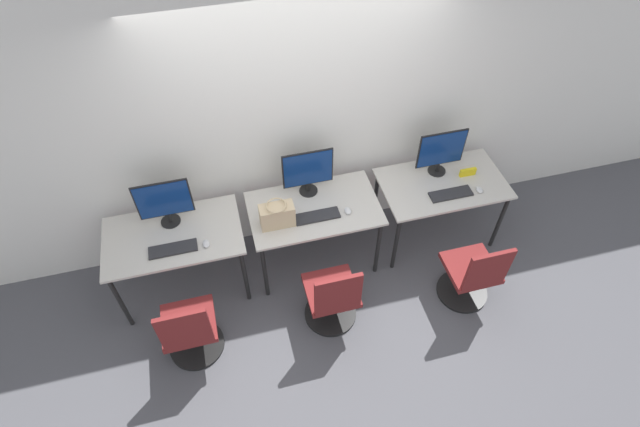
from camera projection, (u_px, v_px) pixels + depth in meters
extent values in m
plane|color=#4C4C51|center=(324.00, 286.00, 4.86)|extent=(20.00, 20.00, 0.00)
cube|color=silver|center=(300.00, 119.00, 4.34)|extent=(12.00, 0.05, 2.80)
cube|color=#BCB7AD|center=(172.00, 236.00, 4.31)|extent=(1.18, 0.71, 0.02)
cylinder|color=black|center=(121.00, 302.00, 4.31)|extent=(0.04, 0.04, 0.73)
cylinder|color=black|center=(245.00, 276.00, 4.49)|extent=(0.04, 0.04, 0.73)
cylinder|color=black|center=(121.00, 248.00, 4.70)|extent=(0.04, 0.04, 0.73)
cylinder|color=black|center=(235.00, 226.00, 4.88)|extent=(0.04, 0.04, 0.73)
cylinder|color=black|center=(171.00, 221.00, 4.40)|extent=(0.17, 0.17, 0.01)
cylinder|color=black|center=(170.00, 217.00, 4.36)|extent=(0.04, 0.04, 0.09)
cube|color=black|center=(163.00, 199.00, 4.19)|extent=(0.46, 0.01, 0.38)
cube|color=navy|center=(164.00, 200.00, 4.19)|extent=(0.44, 0.01, 0.36)
cube|color=#262628|center=(173.00, 249.00, 4.19)|extent=(0.40, 0.13, 0.02)
ellipsoid|color=silver|center=(206.00, 244.00, 4.22)|extent=(0.06, 0.09, 0.03)
cylinder|color=black|center=(197.00, 345.00, 4.43)|extent=(0.48, 0.48, 0.03)
cylinder|color=black|center=(193.00, 335.00, 4.28)|extent=(0.04, 0.04, 0.35)
cube|color=maroon|center=(189.00, 323.00, 4.14)|extent=(0.44, 0.44, 0.05)
cube|color=maroon|center=(185.00, 330.00, 3.82)|extent=(0.40, 0.04, 0.44)
cube|color=#BCB7AD|center=(314.00, 209.00, 4.52)|extent=(1.18, 0.71, 0.02)
cylinder|color=black|center=(265.00, 272.00, 4.52)|extent=(0.04, 0.04, 0.73)
cylinder|color=black|center=(378.00, 248.00, 4.70)|extent=(0.04, 0.04, 0.73)
cylinder|color=black|center=(254.00, 223.00, 4.91)|extent=(0.04, 0.04, 0.73)
cylinder|color=black|center=(359.00, 202.00, 5.09)|extent=(0.04, 0.04, 0.73)
cylinder|color=black|center=(308.00, 191.00, 4.65)|extent=(0.17, 0.17, 0.01)
cylinder|color=black|center=(308.00, 187.00, 4.61)|extent=(0.04, 0.04, 0.09)
cube|color=black|center=(308.00, 169.00, 4.44)|extent=(0.46, 0.01, 0.38)
cube|color=navy|center=(308.00, 169.00, 4.44)|extent=(0.44, 0.01, 0.36)
cube|color=#262628|center=(317.00, 216.00, 4.43)|extent=(0.40, 0.13, 0.02)
ellipsoid|color=silver|center=(348.00, 211.00, 4.47)|extent=(0.06, 0.09, 0.03)
cylinder|color=black|center=(330.00, 313.00, 4.64)|extent=(0.48, 0.48, 0.03)
cylinder|color=black|center=(331.00, 302.00, 4.50)|extent=(0.04, 0.04, 0.35)
cube|color=maroon|center=(331.00, 290.00, 4.35)|extent=(0.44, 0.44, 0.05)
cube|color=maroon|center=(338.00, 294.00, 4.04)|extent=(0.40, 0.04, 0.44)
cube|color=#BCB7AD|center=(443.00, 183.00, 4.74)|extent=(1.18, 0.71, 0.02)
cylinder|color=black|center=(396.00, 244.00, 4.73)|extent=(0.04, 0.04, 0.73)
cylinder|color=black|center=(499.00, 222.00, 4.92)|extent=(0.04, 0.04, 0.73)
cylinder|color=black|center=(375.00, 199.00, 5.12)|extent=(0.04, 0.04, 0.73)
cylinder|color=black|center=(472.00, 180.00, 5.30)|extent=(0.04, 0.04, 0.73)
cylinder|color=black|center=(437.00, 171.00, 4.82)|extent=(0.17, 0.17, 0.01)
cylinder|color=black|center=(437.00, 167.00, 4.79)|extent=(0.04, 0.04, 0.09)
cube|color=black|center=(442.00, 149.00, 4.62)|extent=(0.46, 0.01, 0.38)
cube|color=navy|center=(442.00, 149.00, 4.62)|extent=(0.44, 0.01, 0.36)
cube|color=#262628|center=(451.00, 194.00, 4.61)|extent=(0.40, 0.13, 0.02)
ellipsoid|color=silver|center=(479.00, 190.00, 4.64)|extent=(0.06, 0.09, 0.03)
cylinder|color=black|center=(462.00, 291.00, 4.80)|extent=(0.48, 0.48, 0.03)
cylinder|color=black|center=(466.00, 280.00, 4.66)|extent=(0.04, 0.04, 0.35)
cube|color=maroon|center=(471.00, 268.00, 4.51)|extent=(0.44, 0.44, 0.05)
cube|color=maroon|center=(488.00, 270.00, 4.19)|extent=(0.40, 0.04, 0.44)
cube|color=tan|center=(277.00, 216.00, 4.30)|extent=(0.30, 0.14, 0.22)
torus|color=tan|center=(276.00, 205.00, 4.21)|extent=(0.18, 0.18, 0.01)
cube|color=yellow|center=(468.00, 172.00, 4.76)|extent=(0.16, 0.03, 0.08)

